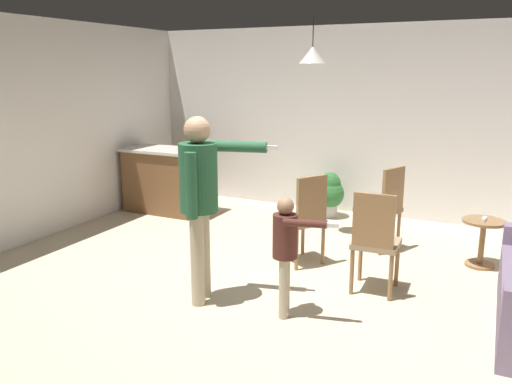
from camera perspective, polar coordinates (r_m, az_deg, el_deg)
ground at (r=5.09m, az=0.20°, el=-10.74°), size 7.68×7.68×0.00m
wall_back at (r=7.69m, az=10.64°, el=7.70°), size 6.40×0.10×2.70m
wall_left at (r=6.72m, az=-25.38°, el=5.86°), size 0.10×6.40×2.70m
kitchen_counter at (r=7.78m, az=-9.83°, el=1.29°), size 1.26×0.66×0.95m
side_table_by_couch at (r=6.06m, az=23.75°, el=-4.60°), size 0.44×0.44×0.52m
person_adult at (r=4.56m, az=-6.18°, el=0.26°), size 0.77×0.62×1.69m
person_child at (r=4.36m, az=3.36°, el=-5.72°), size 0.57×0.30×1.05m
dining_chair_by_counter at (r=6.19m, az=13.93°, el=-1.38°), size 0.55×0.55×1.00m
dining_chair_near_wall at (r=5.58m, az=5.39°, el=-2.65°), size 0.58×0.58×1.00m
dining_chair_centre_back at (r=4.95m, az=13.02°, el=-5.03°), size 0.43×0.43×1.00m
potted_plant_corner at (r=7.49m, az=8.10°, el=-0.04°), size 0.43×0.43×0.65m
spare_remote_on_table at (r=5.97m, az=23.91°, el=-2.75°), size 0.06×0.13×0.04m
ceiling_light_pendant at (r=6.35m, az=6.28°, el=14.84°), size 0.32×0.32×0.55m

